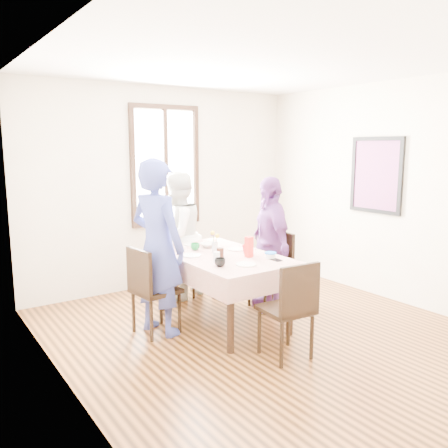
{
  "coord_description": "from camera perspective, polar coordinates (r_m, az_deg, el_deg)",
  "views": [
    {
      "loc": [
        -2.95,
        -3.42,
        1.91
      ],
      "look_at": [
        -0.2,
        0.54,
        1.1
      ],
      "focal_mm": 37.09,
      "sensor_mm": 36.0,
      "label": 1
    }
  ],
  "objects": [
    {
      "name": "plate_near",
      "position": [
        4.55,
        2.73,
        -5.0
      ],
      "size": [
        0.2,
        0.2,
        0.01
      ],
      "primitive_type": "cylinder",
      "color": "white",
      "rests_on": "tablecloth"
    },
    {
      "name": "smartphone",
      "position": [
        4.77,
        6.33,
        -4.38
      ],
      "size": [
        0.07,
        0.15,
        0.01
      ],
      "primitive_type": "cube",
      "color": "black",
      "rests_on": "tablecloth"
    },
    {
      "name": "plate_left",
      "position": [
        4.93,
        -4.07,
        -3.88
      ],
      "size": [
        0.2,
        0.2,
        0.01
      ],
      "primitive_type": "cylinder",
      "color": "white",
      "rests_on": "tablecloth"
    },
    {
      "name": "mug_flag",
      "position": [
        5.04,
        2.79,
        -3.1
      ],
      "size": [
        0.13,
        0.13,
        0.09
      ],
      "primitive_type": "imported",
      "rotation": [
        0.0,
        0.0,
        0.38
      ],
      "color": "red",
      "rests_on": "tablecloth"
    },
    {
      "name": "window_pane",
      "position": [
        6.39,
        -7.29,
        7.14
      ],
      "size": [
        0.9,
        0.02,
        1.5
      ],
      "primitive_type": "cube",
      "color": "white",
      "rests_on": "back_wall"
    },
    {
      "name": "person_left",
      "position": [
        4.74,
        -8.32,
        -2.88
      ],
      "size": [
        0.62,
        0.76,
        1.8
      ],
      "primitive_type": "imported",
      "rotation": [
        0.0,
        0.0,
        1.91
      ],
      "color": "#384295",
      "rests_on": "ground"
    },
    {
      "name": "serving_bowl",
      "position": [
        5.34,
        -1.9,
        -2.63
      ],
      "size": [
        0.2,
        0.2,
        0.05
      ],
      "primitive_type": "imported",
      "rotation": [
        0.0,
        0.0,
        0.06
      ],
      "color": "white",
      "rests_on": "tablecloth"
    },
    {
      "name": "dining_table",
      "position": [
        5.1,
        -0.32,
        -7.98
      ],
      "size": [
        0.86,
        1.51,
        0.75
      ],
      "primitive_type": "cube",
      "color": "black",
      "rests_on": "ground"
    },
    {
      "name": "jam_jar",
      "position": [
        4.83,
        -0.47,
        -3.58
      ],
      "size": [
        0.07,
        0.07,
        0.1
      ],
      "primitive_type": "cylinder",
      "color": "black",
      "rests_on": "tablecloth"
    },
    {
      "name": "mug_green",
      "position": [
        5.2,
        -3.59,
        -2.79
      ],
      "size": [
        0.13,
        0.13,
        0.08
      ],
      "primitive_type": "imported",
      "rotation": [
        0.0,
        0.0,
        -0.48
      ],
      "color": "#0C7226",
      "rests_on": "tablecloth"
    },
    {
      "name": "drinking_glass",
      "position": [
        4.67,
        -0.93,
        -4.06
      ],
      "size": [
        0.07,
        0.07,
        0.1
      ],
      "primitive_type": "cylinder",
      "color": "silver",
      "rests_on": "tablecloth"
    },
    {
      "name": "person_right",
      "position": [
        5.44,
        5.5,
        -2.42
      ],
      "size": [
        0.66,
        1.0,
        1.57
      ],
      "primitive_type": "imported",
      "rotation": [
        0.0,
        0.0,
        -1.9
      ],
      "color": "#673376",
      "rests_on": "ground"
    },
    {
      "name": "plate_far",
      "position": [
        5.48,
        -4.02,
        -2.52
      ],
      "size": [
        0.2,
        0.2,
        0.01
      ],
      "primitive_type": "cylinder",
      "color": "white",
      "rests_on": "tablecloth"
    },
    {
      "name": "right_wall",
      "position": [
        6.04,
        20.55,
        3.62
      ],
      "size": [
        0.0,
        4.5,
        4.5
      ],
      "primitive_type": "plane",
      "rotation": [
        1.57,
        0.0,
        -1.57
      ],
      "color": "beige",
      "rests_on": "ground"
    },
    {
      "name": "tablecloth",
      "position": [
        5.0,
        -0.33,
        -3.82
      ],
      "size": [
        0.98,
        1.63,
        0.01
      ],
      "primitive_type": "cube",
      "color": "#580700",
      "rests_on": "dining_table"
    },
    {
      "name": "butter_lid",
      "position": [
        4.82,
        5.75,
        -3.56
      ],
      "size": [
        0.12,
        0.12,
        0.01
      ],
      "primitive_type": "cylinder",
      "color": "blue",
      "rests_on": "butter_tub"
    },
    {
      "name": "flower_bunch",
      "position": [
        5.01,
        -1.16,
        -1.63
      ],
      "size": [
        0.09,
        0.09,
        0.1
      ],
      "primitive_type": null,
      "color": "yellow",
      "rests_on": "flower_vase"
    },
    {
      "name": "plate_right",
      "position": [
        5.21,
        1.49,
        -3.12
      ],
      "size": [
        0.2,
        0.2,
        0.01
      ],
      "primitive_type": "cylinder",
      "color": "white",
      "rests_on": "tablecloth"
    },
    {
      "name": "art_poster",
      "position": [
        6.18,
        18.27,
        5.73
      ],
      "size": [
        0.04,
        0.76,
        0.96
      ],
      "primitive_type": "cube",
      "color": "red",
      "rests_on": "right_wall"
    },
    {
      "name": "mug_black",
      "position": [
        4.49,
        -0.5,
        -4.74
      ],
      "size": [
        0.14,
        0.14,
        0.08
      ],
      "primitive_type": "imported",
      "rotation": [
        0.0,
        0.0,
        0.39
      ],
      "color": "black",
      "rests_on": "tablecloth"
    },
    {
      "name": "flower_vase",
      "position": [
        5.03,
        -1.15,
        -2.9
      ],
      "size": [
        0.06,
        0.06,
        0.13
      ],
      "primitive_type": "cylinder",
      "color": "silver",
      "rests_on": "tablecloth"
    },
    {
      "name": "person_far",
      "position": [
        5.83,
        -5.98,
        -1.44
      ],
      "size": [
        0.95,
        0.86,
        1.61
      ],
      "primitive_type": "imported",
      "rotation": [
        0.0,
        0.0,
        3.52
      ],
      "color": "white",
      "rests_on": "ground"
    },
    {
      "name": "back_wall",
      "position": [
        6.41,
        -7.27,
        4.47
      ],
      "size": [
        4.0,
        0.0,
        4.0
      ],
      "primitive_type": "plane",
      "rotation": [
        1.57,
        0.0,
        0.0
      ],
      "color": "beige",
      "rests_on": "ground"
    },
    {
      "name": "chair_right",
      "position": [
        5.53,
        5.59,
        -5.75
      ],
      "size": [
        0.46,
        0.46,
        0.91
      ],
      "primitive_type": "cube",
      "rotation": [
        0.0,
        0.0,
        1.47
      ],
      "color": "black",
      "rests_on": "ground"
    },
    {
      "name": "ground",
      "position": [
        4.9,
        5.68,
        -13.44
      ],
      "size": [
        4.5,
        4.5,
        0.0
      ],
      "primitive_type": "plane",
      "color": "black",
      "rests_on": "ground"
    },
    {
      "name": "juice_carton",
      "position": [
        4.85,
        3.1,
        -2.85
      ],
      "size": [
        0.07,
        0.07,
        0.22
      ],
      "primitive_type": "cube",
      "color": "red",
      "rests_on": "tablecloth"
    },
    {
      "name": "chair_left",
      "position": [
        4.84,
        -8.4,
        -8.05
      ],
      "size": [
        0.47,
        0.47,
        0.91
      ],
      "primitive_type": "cube",
      "rotation": [
        0.0,
        0.0,
        -1.45
      ],
      "color": "black",
      "rests_on": "ground"
    },
    {
      "name": "window_frame",
      "position": [
        6.38,
        -7.24,
        7.14
      ],
      "size": [
        1.02,
        0.06,
        1.62
      ],
      "primitive_type": "cube",
      "color": "black",
      "rests_on": "back_wall"
    },
    {
      "name": "butter_tub",
      "position": [
        4.83,
        5.74,
        -3.93
      ],
      "size": [
        0.11,
        0.11,
        0.05
      ],
      "primitive_type": "cylinder",
      "color": "white",
      "rests_on": "tablecloth"
    },
    {
      "name": "chair_far",
      "position": [
        5.93,
        -6.01,
        -4.72
      ],
      "size": [
        0.45,
        0.45,
        0.91
      ],
      "primitive_type": "cube",
      "rotation": [
        0.0,
        0.0,
        3.06
      ],
      "color": "black",
      "rests_on": "ground"
    },
    {
      "name": "chair_near",
      "position": [
        4.3,
        7.62,
        -10.32
      ],
      "size": [
        0.45,
        0.45,
        0.91
      ],
      "primitive_type": "cube",
      "rotation": [
        0.0,
        0.0,
        -0.08
      ],
      "color": "black",
      "rests_on": "ground"
    }
  ]
}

